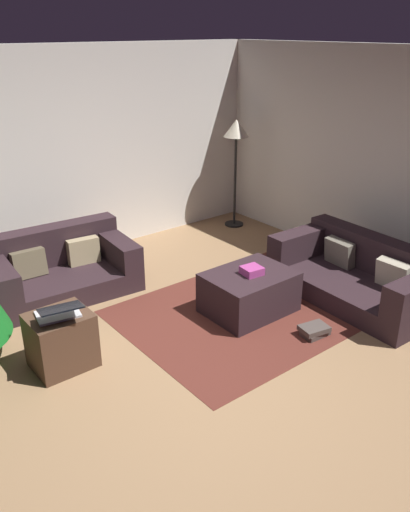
# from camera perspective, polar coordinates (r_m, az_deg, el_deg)

# --- Properties ---
(ground_plane) EXTENTS (6.40, 6.40, 0.00)m
(ground_plane) POSITION_cam_1_polar(r_m,az_deg,el_deg) (4.71, -0.24, -12.46)
(ground_plane) COLOR #93704C
(rear_partition) EXTENTS (6.40, 0.12, 2.60)m
(rear_partition) POSITION_cam_1_polar(r_m,az_deg,el_deg) (6.73, -17.35, 9.95)
(rear_partition) COLOR silver
(rear_partition) RESTS_ON ground_plane
(couch_left) EXTENTS (1.65, 1.04, 0.69)m
(couch_left) POSITION_cam_1_polar(r_m,az_deg,el_deg) (6.15, -15.49, -1.29)
(couch_left) COLOR #2D1E23
(couch_left) RESTS_ON ground_plane
(couch_right) EXTENTS (1.03, 1.85, 0.64)m
(couch_right) POSITION_cam_1_polar(r_m,az_deg,el_deg) (6.05, 16.45, -1.98)
(couch_right) COLOR #2D1E23
(couch_right) RESTS_ON ground_plane
(ottoman) EXTENTS (0.89, 0.68, 0.44)m
(ottoman) POSITION_cam_1_polar(r_m,az_deg,el_deg) (5.53, 4.79, -3.94)
(ottoman) COLOR #2D1E23
(ottoman) RESTS_ON ground_plane
(gift_box) EXTENTS (0.22, 0.21, 0.08)m
(gift_box) POSITION_cam_1_polar(r_m,az_deg,el_deg) (5.40, 5.10, -1.58)
(gift_box) COLOR #B23F8C
(gift_box) RESTS_ON ottoman
(tv_remote) EXTENTS (0.10, 0.17, 0.02)m
(tv_remote) POSITION_cam_1_polar(r_m,az_deg,el_deg) (5.41, 4.76, -1.89)
(tv_remote) COLOR black
(tv_remote) RESTS_ON ottoman
(side_table) EXTENTS (0.52, 0.44, 0.51)m
(side_table) POSITION_cam_1_polar(r_m,az_deg,el_deg) (4.82, -15.32, -8.83)
(side_table) COLOR #4C3323
(side_table) RESTS_ON ground_plane
(laptop) EXTENTS (0.43, 0.47, 0.18)m
(laptop) POSITION_cam_1_polar(r_m,az_deg,el_deg) (4.61, -15.56, -5.87)
(laptop) COLOR silver
(laptop) RESTS_ON side_table
(book_stack) EXTENTS (0.31, 0.25, 0.10)m
(book_stack) POSITION_cam_1_polar(r_m,az_deg,el_deg) (5.28, 11.79, -7.93)
(book_stack) COLOR #4C423D
(book_stack) RESTS_ON ground_plane
(corner_lamp) EXTENTS (0.36, 0.36, 1.57)m
(corner_lamp) POSITION_cam_1_polar(r_m,az_deg,el_deg) (7.67, 3.39, 12.82)
(corner_lamp) COLOR black
(corner_lamp) RESTS_ON ground_plane
(area_rug) EXTENTS (2.60, 2.00, 0.01)m
(area_rug) POSITION_cam_1_polar(r_m,az_deg,el_deg) (5.63, 4.72, -5.90)
(area_rug) COLOR #59271F
(area_rug) RESTS_ON ground_plane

